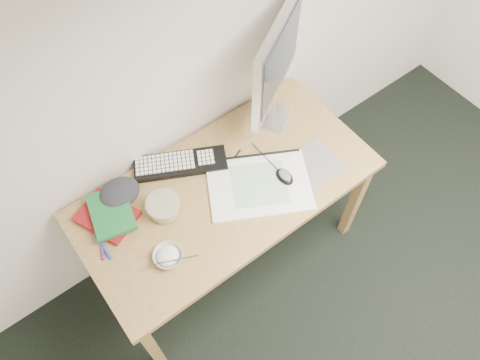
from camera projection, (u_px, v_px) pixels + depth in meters
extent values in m
plane|color=silver|center=(232.00, 20.00, 1.95)|extent=(3.60, 0.00, 3.60)
cube|color=tan|center=(153.00, 348.00, 2.16)|extent=(0.05, 0.05, 0.71)
cube|color=tan|center=(355.00, 201.00, 2.58)|extent=(0.05, 0.05, 0.71)
cube|color=tan|center=(92.00, 252.00, 2.42)|extent=(0.05, 0.05, 0.71)
cube|color=tan|center=(285.00, 132.00, 2.83)|extent=(0.05, 0.05, 0.71)
cube|color=tan|center=(226.00, 189.00, 2.18)|extent=(1.40, 0.70, 0.03)
cube|color=gray|center=(313.00, 164.00, 2.23)|extent=(0.24, 0.22, 0.00)
cube|color=silver|center=(259.00, 185.00, 2.16)|extent=(0.57, 0.52, 0.01)
cube|color=black|center=(181.00, 164.00, 2.22)|extent=(0.45, 0.32, 0.03)
cube|color=silver|center=(272.00, 117.00, 2.38)|extent=(0.24, 0.23, 0.01)
cube|color=silver|center=(273.00, 105.00, 2.31)|extent=(0.06, 0.05, 0.17)
cube|color=silver|center=(277.00, 58.00, 2.05)|extent=(0.47, 0.30, 0.42)
cube|color=black|center=(277.00, 57.00, 2.04)|extent=(0.41, 0.25, 0.33)
ellipsoid|color=black|center=(285.00, 175.00, 2.16)|extent=(0.06, 0.10, 0.03)
imported|color=silver|center=(168.00, 256.00, 1.96)|extent=(0.16, 0.16, 0.04)
cylinder|color=#ACACAF|center=(172.00, 261.00, 1.93)|extent=(0.21, 0.11, 0.02)
cylinder|color=#DAC14D|center=(164.00, 207.00, 2.06)|extent=(0.19, 0.19, 0.07)
cube|color=maroon|center=(107.00, 216.00, 2.07)|extent=(0.27, 0.30, 0.02)
cube|color=#1B6C32|center=(111.00, 212.00, 2.05)|extent=(0.23, 0.28, 0.02)
ellipsoid|color=#23262A|center=(119.00, 193.00, 2.11)|extent=(0.18, 0.16, 0.07)
cylinder|color=#D16888|center=(221.00, 170.00, 2.21)|extent=(0.19, 0.03, 0.01)
cylinder|color=tan|center=(230.00, 178.00, 2.19)|extent=(0.17, 0.10, 0.01)
cylinder|color=black|center=(231.00, 163.00, 2.23)|extent=(0.17, 0.08, 0.01)
cylinder|color=#1F47AC|center=(103.00, 247.00, 2.00)|extent=(0.01, 0.14, 0.01)
cylinder|color=orange|center=(116.00, 225.00, 2.05)|extent=(0.03, 0.12, 0.01)
cylinder|color=#59217C|center=(102.00, 246.00, 2.00)|extent=(0.06, 0.12, 0.01)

